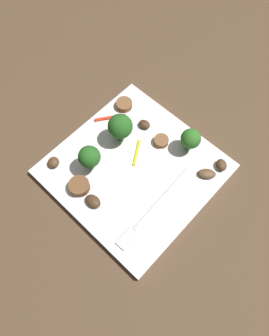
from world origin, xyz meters
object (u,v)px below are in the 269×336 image
sausage_slice_1 (79,186)px  plate (134,170)px  sausage_slice_0 (161,141)px  mushroom_4 (207,174)px  broccoli_floret_0 (89,157)px  sausage_slice_2 (124,105)px  fork (151,211)px  mushroom_0 (221,165)px  pepper_strip_0 (110,118)px  pepper_strip_2 (137,153)px  mushroom_2 (53,162)px  broccoli_floret_1 (120,127)px  mushroom_1 (93,201)px  broccoli_floret_2 (191,139)px  mushroom_3 (144,124)px

sausage_slice_1 → plate: bearing=155.1°
sausage_slice_0 → mushroom_4: 0.10m
broccoli_floret_0 → sausage_slice_2: broccoli_floret_0 is taller
broccoli_floret_0 → sausage_slice_0: (-0.12, 0.05, -0.03)m
fork → sausage_slice_2: bearing=-126.3°
plate → mushroom_0: 0.15m
pepper_strip_0 → pepper_strip_2: same height
mushroom_2 → sausage_slice_0: bearing=146.2°
sausage_slice_0 → mushroom_4: bearing=93.0°
broccoli_floret_1 → mushroom_2: size_ratio=3.03×
broccoli_floret_1 → mushroom_1: size_ratio=2.24×
broccoli_floret_1 → mushroom_1: (0.12, 0.05, -0.03)m
broccoli_floret_2 → broccoli_floret_0: bearing=-34.4°
broccoli_floret_2 → mushroom_2: bearing=-39.2°
fork → mushroom_2: size_ratio=8.77×
mushroom_2 → broccoli_floret_2: bearing=140.8°
sausage_slice_1 → mushroom_3: (-0.16, -0.00, -0.00)m
mushroom_2 → mushroom_3: (-0.16, 0.06, -0.00)m
mushroom_0 → fork: bearing=-13.3°
sausage_slice_2 → mushroom_3: same height
mushroom_0 → mushroom_4: bearing=-15.5°
plate → mushroom_3: (-0.07, -0.05, 0.01)m
sausage_slice_0 → pepper_strip_0: bearing=-75.8°
sausage_slice_2 → fork: bearing=55.8°
mushroom_3 → mushroom_4: size_ratio=0.72×
broccoli_floret_0 → mushroom_3: 0.13m
broccoli_floret_1 → mushroom_3: bearing=165.0°
pepper_strip_0 → pepper_strip_2: bearing=77.4°
broccoli_floret_1 → mushroom_3: size_ratio=2.88×
fork → broccoli_floret_1: bearing=-118.5°
mushroom_2 → mushroom_0: bearing=132.3°
broccoli_floret_0 → pepper_strip_2: bearing=152.2°
mushroom_0 → mushroom_2: (0.19, -0.21, -0.00)m
mushroom_4 → mushroom_3: bearing=-89.9°
sausage_slice_2 → mushroom_1: same height
plate → mushroom_2: 0.14m
fork → mushroom_4: bearing=165.2°
sausage_slice_1 → mushroom_2: size_ratio=1.68×
sausage_slice_0 → fork: bearing=34.1°
sausage_slice_1 → pepper_strip_0: (-0.13, -0.06, -0.01)m
fork → broccoli_floret_2: (-0.13, -0.03, 0.03)m
broccoli_floret_0 → broccoli_floret_1: broccoli_floret_1 is taller
broccoli_floret_0 → sausage_slice_1: (0.04, 0.01, -0.03)m
sausage_slice_0 → pepper_strip_0: sausage_slice_0 is taller
plate → mushroom_1: bearing=-3.9°
pepper_strip_0 → mushroom_0: bearing=106.1°
mushroom_0 → sausage_slice_0: bearing=-72.0°
broccoli_floret_2 → mushroom_0: bearing=99.5°
plate → fork: bearing=62.1°
fork → pepper_strip_0: (-0.08, -0.18, 0.00)m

